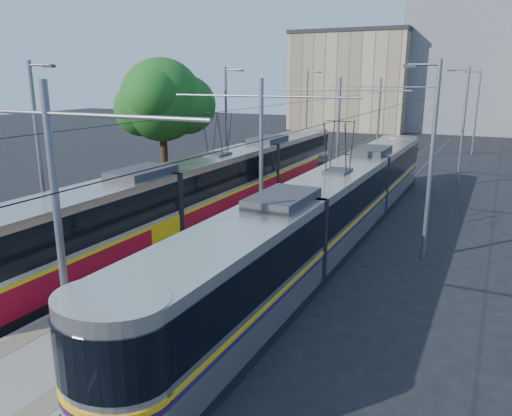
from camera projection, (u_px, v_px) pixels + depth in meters
The scene contains 14 objects.
ground at pixel (160, 298), 17.10m from camera, with size 160.00×160.00×0.00m, color black.
platform at pixel (322, 193), 31.82m from camera, with size 4.00×50.00×0.30m, color gray.
tactile_strip_left at pixel (301, 189), 32.40m from camera, with size 0.70×50.00×0.01m, color gray.
tactile_strip_right at pixel (344, 193), 31.16m from camera, with size 0.70×50.00×0.01m, color gray.
rails at pixel (322, 195), 31.85m from camera, with size 8.71×70.00×0.03m.
track_arrow at pixel (13, 313), 16.03m from camera, with size 1.20×5.00×0.01m, color silver.
tram_left at pixel (218, 184), 27.02m from camera, with size 2.43×31.75×5.50m.
tram_right at pixel (336, 204), 22.26m from camera, with size 2.43×30.78×5.50m.
catenary at pixel (308, 128), 28.23m from camera, with size 9.20×70.00×7.00m.
street_lamps at pixel (343, 124), 34.26m from camera, with size 15.18×38.22×8.00m.
shelter at pixel (323, 172), 31.51m from camera, with size 0.94×1.21×2.34m.
tree at pixel (168, 102), 32.29m from camera, with size 5.89×5.45×8.56m.
building_left at pixel (354, 81), 71.71m from camera, with size 16.32×12.24×13.55m.
building_centre at pixel (478, 66), 67.86m from camera, with size 18.36×14.28×17.54m.
Camera 1 is at (9.88, -12.69, 7.35)m, focal length 35.00 mm.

